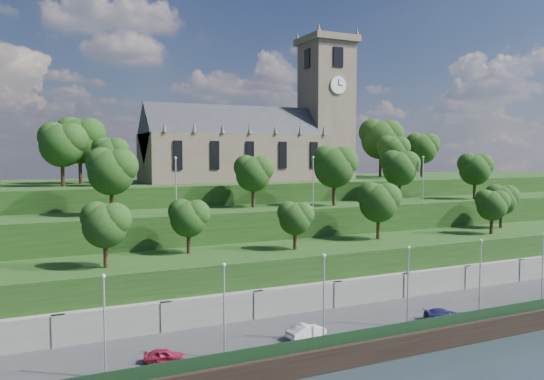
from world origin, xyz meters
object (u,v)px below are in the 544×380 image
car_left (164,356)px  car_right (442,314)px  car_middle (306,331)px  church (262,138)px

car_left → car_right: bearing=-71.4°
car_left → car_middle: 13.80m
church → car_right: (2.01, -43.33, -19.96)m
car_middle → car_left: bearing=78.4°
church → car_left: bearing=-123.2°
car_right → car_left: bearing=105.3°
church → car_middle: church is taller
church → car_left: 54.54m
car_left → car_right: (29.83, -0.86, -0.02)m
church → car_right: church is taller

